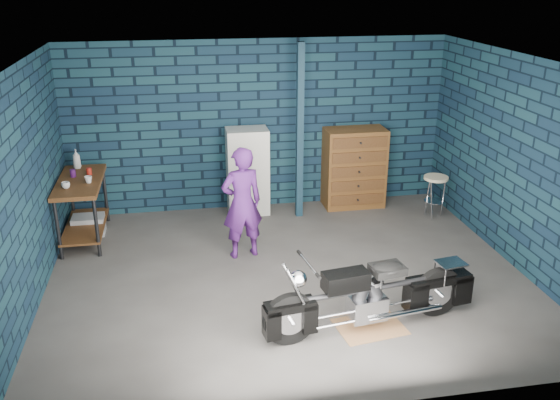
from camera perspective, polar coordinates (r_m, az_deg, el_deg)
The scene contains 16 objects.
ground at distance 7.65m, azimuth 0.75°, elevation -7.34°, with size 6.00×6.00×0.00m, color #54514E.
room_walls at distance 7.47m, azimuth 0.03°, elevation 7.64°, with size 6.02×5.01×2.71m.
support_post at distance 9.04m, azimuth 1.93°, elevation 6.45°, with size 0.10×0.10×2.70m, color #132C3C.
workbench at distance 8.94m, azimuth -18.41°, elevation -0.89°, with size 0.60×1.40×0.91m, color brown.
drip_mat at distance 6.73m, azimuth 8.63°, elevation -11.96°, with size 0.72×0.54×0.01m, color brown.
motorcycle at distance 6.50m, azimuth 8.85°, elevation -8.61°, with size 2.08×0.56×0.92m, color black, non-canonical shape.
person at distance 7.88m, azimuth -3.67°, elevation -0.29°, with size 0.56×0.37×1.54m, color #551F75.
storage_bin at distance 9.20m, azimuth -17.94°, elevation -2.31°, with size 0.46×0.32×0.28m, color #999DA2.
locker at distance 9.37m, azimuth -3.13°, elevation 2.75°, with size 0.64×0.46×1.38m, color silver.
tool_chest at distance 9.73m, azimuth 7.15°, elevation 3.08°, with size 0.97×0.54×1.30m, color brown.
shop_stool at distance 9.58m, azimuth 14.62°, elevation 0.28°, with size 0.37×0.37×0.68m, color beige, non-canonical shape.
cup_a at distance 8.49m, azimuth -19.92°, elevation 1.35°, with size 0.11×0.11×0.09m, color beige.
cup_b at distance 8.60m, azimuth -17.96°, elevation 1.89°, with size 0.10×0.10×0.10m, color beige.
mug_purple at distance 8.92m, azimuth -19.31°, elevation 2.45°, with size 0.08×0.08×0.11m, color #48175C.
mug_red at distance 8.94m, azimuth -17.91°, elevation 2.64°, with size 0.08×0.08×0.10m, color maroon.
bottle at distance 9.26m, azimuth -19.00°, elevation 3.76°, with size 0.11×0.11×0.29m, color #999DA2.
Camera 1 is at (-1.27, -6.59, 3.68)m, focal length 38.00 mm.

